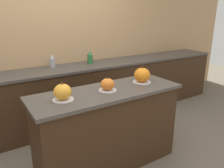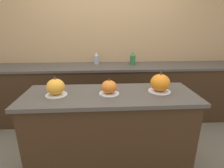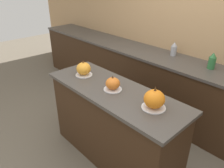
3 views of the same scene
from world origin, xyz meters
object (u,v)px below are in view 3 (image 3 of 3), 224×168
(pumpkin_cake_center, at_px, (113,84))
(pumpkin_cake_right, at_px, (154,99))
(bottle_tall, at_px, (212,61))
(bottle_short, at_px, (174,49))
(pumpkin_cake_left, at_px, (84,69))

(pumpkin_cake_center, bearing_deg, pumpkin_cake_right, 3.79)
(bottle_tall, relative_size, bottle_short, 1.07)
(pumpkin_cake_right, relative_size, bottle_short, 1.12)
(pumpkin_cake_center, bearing_deg, bottle_tall, 70.71)
(bottle_short, bearing_deg, pumpkin_cake_right, -63.61)
(pumpkin_cake_left, distance_m, pumpkin_cake_right, 0.98)
(pumpkin_cake_center, relative_size, bottle_tall, 0.91)
(pumpkin_cake_right, xyz_separation_m, bottle_short, (-0.64, 1.29, 0.02))
(bottle_short, bearing_deg, pumpkin_cake_left, -104.18)
(pumpkin_cake_center, relative_size, pumpkin_cake_right, 0.86)
(pumpkin_cake_right, xyz_separation_m, bottle_tall, (-0.05, 1.21, 0.02))
(pumpkin_cake_right, bearing_deg, pumpkin_cake_left, -177.86)
(pumpkin_cake_right, distance_m, bottle_short, 1.44)
(pumpkin_cake_left, xyz_separation_m, pumpkin_cake_right, (0.98, 0.04, 0.01))
(pumpkin_cake_left, relative_size, bottle_tall, 0.95)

